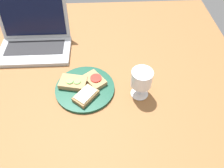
# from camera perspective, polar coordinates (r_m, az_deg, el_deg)

# --- Properties ---
(wooden_table) EXTENTS (1.40, 1.40, 0.03)m
(wooden_table) POSITION_cam_1_polar(r_m,az_deg,el_deg) (0.99, -4.05, -0.41)
(wooden_table) COLOR brown
(wooden_table) RESTS_ON ground
(plate) EXTENTS (0.26, 0.26, 0.01)m
(plate) POSITION_cam_1_polar(r_m,az_deg,el_deg) (0.96, -7.07, -1.15)
(plate) COLOR #144733
(plate) RESTS_ON wooden_table
(sandwich_with_cheese) EXTENTS (0.11, 0.12, 0.03)m
(sandwich_with_cheese) POSITION_cam_1_polar(r_m,az_deg,el_deg) (0.91, -6.86, -3.01)
(sandwich_with_cheese) COLOR #937047
(sandwich_with_cheese) RESTS_ON plate
(sandwich_with_tomato) EXTENTS (0.11, 0.12, 0.03)m
(sandwich_with_tomato) POSITION_cam_1_polar(r_m,az_deg,el_deg) (0.96, -4.51, 1.12)
(sandwich_with_tomato) COLOR #A88456
(sandwich_with_tomato) RESTS_ON plate
(sandwich_with_cucumber) EXTENTS (0.13, 0.10, 0.03)m
(sandwich_with_cucumber) POSITION_cam_1_polar(r_m,az_deg,el_deg) (0.96, -10.09, 0.41)
(sandwich_with_cucumber) COLOR #A88456
(sandwich_with_cucumber) RESTS_ON plate
(wine_glass) EXTENTS (0.09, 0.09, 0.13)m
(wine_glass) POSITION_cam_1_polar(r_m,az_deg,el_deg) (0.88, 7.72, 1.19)
(wine_glass) COLOR white
(wine_glass) RESTS_ON wooden_table
(laptop) EXTENTS (0.36, 0.26, 0.23)m
(laptop) POSITION_cam_1_polar(r_m,az_deg,el_deg) (1.19, -19.64, 10.67)
(laptop) COLOR #ADAFB5
(laptop) RESTS_ON wooden_table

